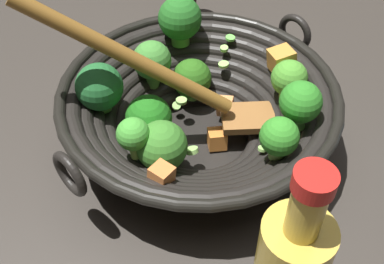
% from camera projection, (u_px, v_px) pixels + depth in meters
% --- Properties ---
extents(ground_plane, '(4.00, 4.00, 0.00)m').
position_uv_depth(ground_plane, '(198.00, 144.00, 0.66)').
color(ground_plane, '#332D28').
extents(wok, '(0.37, 0.35, 0.23)m').
position_uv_depth(wok, '(197.00, 107.00, 0.61)').
color(wok, black).
rests_on(wok, ground).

